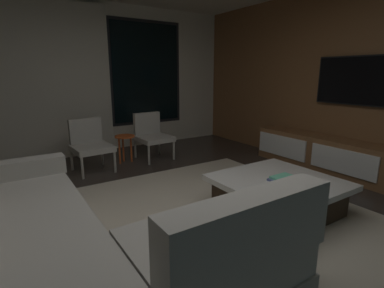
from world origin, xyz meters
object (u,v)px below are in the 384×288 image
book_stack_on_coffee_table (284,179)px  side_stool (125,141)px  sectional_couch (75,247)px  coffee_table (277,195)px  accent_chair_near_window (151,133)px  accent_chair_by_curtain (90,142)px  mounted_tv (357,81)px  media_console (354,162)px

book_stack_on_coffee_table → side_stool: bearing=105.3°
sectional_couch → coffee_table: sectional_couch is taller
side_stool → accent_chair_near_window: bearing=3.7°
book_stack_on_coffee_table → accent_chair_by_curtain: size_ratio=0.38×
sectional_couch → coffee_table: 2.06m
accent_chair_near_window → side_stool: size_ratio=1.70×
mounted_tv → media_console: bearing=-132.5°
media_console → mounted_tv: (0.18, 0.20, 1.10)m
mounted_tv → side_stool: bearing=137.8°
sectional_couch → book_stack_on_coffee_table: sectional_couch is taller
mounted_tv → accent_chair_near_window: bearing=131.2°
coffee_table → side_stool: side_stool is taller
book_stack_on_coffee_table → media_console: media_console is taller
side_stool → sectional_couch: bearing=-117.4°
accent_chair_near_window → media_console: 3.16m
coffee_table → sectional_couch: bearing=-180.0°
sectional_couch → accent_chair_by_curtain: (0.77, 2.53, 0.14)m
accent_chair_near_window → mounted_tv: bearing=-48.8°
accent_chair_by_curtain → accent_chair_near_window: bearing=5.7°
media_console → mounted_tv: mounted_tv is taller
media_console → mounted_tv: 1.13m
sectional_couch → accent_chair_by_curtain: sectional_couch is taller
sectional_couch → media_console: 3.72m
coffee_table → book_stack_on_coffee_table: book_stack_on_coffee_table is taller
book_stack_on_coffee_table → mounted_tv: 2.09m
media_console → mounted_tv: size_ratio=2.64×
book_stack_on_coffee_table → accent_chair_by_curtain: bearing=116.8°
coffee_table → mounted_tv: 2.20m
book_stack_on_coffee_table → coffee_table: bearing=111.1°
accent_chair_near_window → accent_chair_by_curtain: 1.08m
sectional_couch → side_stool: sectional_couch is taller
sectional_couch → accent_chair_near_window: (1.85, 2.64, 0.14)m
mounted_tv → sectional_couch: bearing=-175.7°
accent_chair_near_window → side_stool: (-0.50, -0.03, -0.06)m
accent_chair_near_window → side_stool: accent_chair_near_window is taller
sectional_couch → coffee_table: bearing=0.0°
coffee_table → media_console: media_console is taller
sectional_couch → accent_chair_by_curtain: 2.65m
media_console → mounted_tv: bearing=47.5°
accent_chair_by_curtain → media_console: 3.83m
accent_chair_near_window → mounted_tv: 3.25m
accent_chair_near_window → mounted_tv: size_ratio=0.66×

